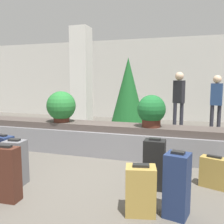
{
  "coord_description": "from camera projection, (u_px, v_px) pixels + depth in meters",
  "views": [
    {
      "loc": [
        1.56,
        -3.7,
        1.55
      ],
      "look_at": [
        0.0,
        1.21,
        0.9
      ],
      "focal_mm": 40.0,
      "sensor_mm": 36.0,
      "label": 1
    }
  ],
  "objects": [
    {
      "name": "ground_plane",
      "position": [
        90.0,
        174.0,
        4.16
      ],
      "size": [
        18.0,
        18.0,
        0.0
      ],
      "primitive_type": "plane",
      "color": "#59544C"
    },
    {
      "name": "back_wall",
      "position": [
        151.0,
        79.0,
        9.93
      ],
      "size": [
        18.0,
        0.06,
        3.2
      ],
      "color": "beige",
      "rests_on": "ground_plane"
    },
    {
      "name": "carousel",
      "position": [
        112.0,
        140.0,
        5.27
      ],
      "size": [
        8.6,
        0.75,
        0.65
      ],
      "color": "gray",
      "rests_on": "ground_plane"
    },
    {
      "name": "pillar",
      "position": [
        81.0,
        79.0,
        7.88
      ],
      "size": [
        0.54,
        0.54,
        3.2
      ],
      "color": "silver",
      "rests_on": "ground_plane"
    },
    {
      "name": "suitcase_0",
      "position": [
        6.0,
        174.0,
        3.2
      ],
      "size": [
        0.35,
        0.21,
        0.74
      ],
      "rotation": [
        0.0,
        0.0,
        0.06
      ],
      "color": "#472319",
      "rests_on": "ground_plane"
    },
    {
      "name": "suitcase_1",
      "position": [
        15.0,
        162.0,
        3.72
      ],
      "size": [
        0.32,
        0.27,
        0.69
      ],
      "rotation": [
        0.0,
        0.0,
        0.09
      ],
      "color": "slate",
      "rests_on": "ground_plane"
    },
    {
      "name": "suitcase_2",
      "position": [
        213.0,
        172.0,
        3.62
      ],
      "size": [
        0.41,
        0.29,
        0.47
      ],
      "rotation": [
        0.0,
        0.0,
        -0.34
      ],
      "color": "#A3843D",
      "rests_on": "ground_plane"
    },
    {
      "name": "suitcase_3",
      "position": [
        177.0,
        185.0,
        2.82
      ],
      "size": [
        0.31,
        0.31,
        0.77
      ],
      "rotation": [
        0.0,
        0.0,
        -0.22
      ],
      "color": "navy",
      "rests_on": "ground_plane"
    },
    {
      "name": "suitcase_5",
      "position": [
        154.0,
        164.0,
        3.57
      ],
      "size": [
        0.3,
        0.23,
        0.74
      ],
      "rotation": [
        0.0,
        0.0,
        0.0
      ],
      "color": "black",
      "rests_on": "ground_plane"
    },
    {
      "name": "suitcase_6",
      "position": [
        2.0,
        154.0,
        4.24
      ],
      "size": [
        0.41,
        0.28,
        0.65
      ],
      "rotation": [
        0.0,
        0.0,
        -0.19
      ],
      "color": "navy",
      "rests_on": "ground_plane"
    },
    {
      "name": "suitcase_7",
      "position": [
        141.0,
        190.0,
        2.89
      ],
      "size": [
        0.39,
        0.32,
        0.6
      ],
      "rotation": [
        0.0,
        0.0,
        0.22
      ],
      "color": "#A3843D",
      "rests_on": "ground_plane"
    },
    {
      "name": "potted_plant_0",
      "position": [
        61.0,
        107.0,
        5.44
      ],
      "size": [
        0.63,
        0.63,
        0.67
      ],
      "color": "#4C2319",
      "rests_on": "carousel"
    },
    {
      "name": "potted_plant_2",
      "position": [
        151.0,
        111.0,
        4.84
      ],
      "size": [
        0.55,
        0.55,
        0.63
      ],
      "color": "#4C2319",
      "rests_on": "carousel"
    },
    {
      "name": "traveler_0",
      "position": [
        216.0,
        98.0,
        7.4
      ],
      "size": [
        0.35,
        0.24,
        1.71
      ],
      "rotation": [
        0.0,
        0.0,
        -0.21
      ],
      "color": "#282833",
      "rests_on": "ground_plane"
    },
    {
      "name": "traveler_1",
      "position": [
        179.0,
        95.0,
        7.6
      ],
      "size": [
        0.37,
        0.32,
        1.81
      ],
      "rotation": [
        0.0,
        0.0,
        -0.56
      ],
      "color": "#282833",
      "rests_on": "ground_plane"
    },
    {
      "name": "decorated_tree",
      "position": [
        128.0,
        93.0,
        7.13
      ],
      "size": [
        1.05,
        1.05,
        2.2
      ],
      "color": "#4C331E",
      "rests_on": "ground_plane"
    }
  ]
}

